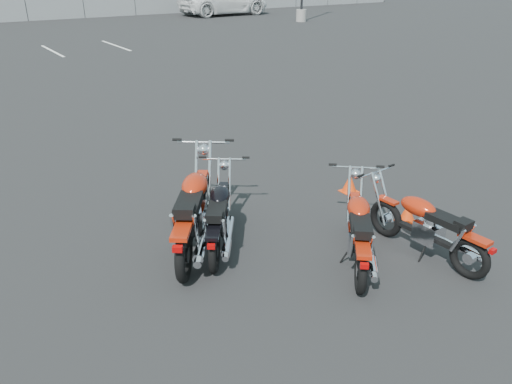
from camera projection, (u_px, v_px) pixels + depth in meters
ground at (268, 254)px, 6.78m from camera, size 120.00×120.00×0.00m
motorcycle_front_red at (194, 211)px, 6.76m from camera, size 1.82×2.21×1.19m
motorcycle_second_black at (220, 216)px, 6.84m from camera, size 1.47×1.81×0.97m
motorcycle_third_red at (427, 227)px, 6.59m from camera, size 0.75×1.94×0.95m
motorcycle_rear_red at (359, 230)px, 6.45m from camera, size 1.62×1.78×0.99m
training_cone_near at (350, 183)px, 8.59m from camera, size 0.27×0.27×0.32m
training_cone_far at (408, 212)px, 7.58m from camera, size 0.27×0.27×0.32m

